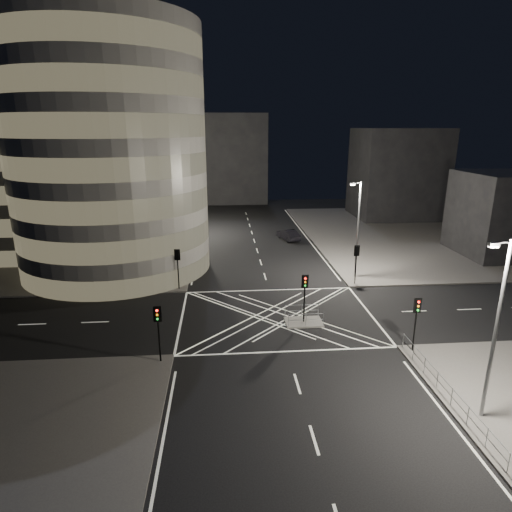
{
  "coord_description": "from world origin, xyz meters",
  "views": [
    {
      "loc": [
        -4.43,
        -32.88,
        15.31
      ],
      "look_at": [
        -1.15,
        7.76,
        3.0
      ],
      "focal_mm": 30.0,
      "sensor_mm": 36.0,
      "label": 1
    }
  ],
  "objects": [
    {
      "name": "sedan",
      "position": [
        4.82,
        25.23,
        0.75
      ],
      "size": [
        2.93,
        4.84,
        1.51
      ],
      "primitive_type": "imported",
      "rotation": [
        0.0,
        0.0,
        3.46
      ],
      "color": "black",
      "rests_on": "ground"
    },
    {
      "name": "street_lamp_left_near",
      "position": [
        -9.44,
        12.0,
        5.54
      ],
      "size": [
        1.25,
        0.25,
        10.0
      ],
      "color": "slate",
      "rests_on": "sidewalk_far_left"
    },
    {
      "name": "sidewalk_far_left",
      "position": [
        -29.0,
        27.0,
        0.07
      ],
      "size": [
        42.0,
        42.0,
        0.15
      ],
      "primitive_type": "cube",
      "color": "#4F4C4A",
      "rests_on": "ground"
    },
    {
      "name": "building_far_end",
      "position": [
        -4.0,
        58.0,
        9.0
      ],
      "size": [
        18.0,
        8.0,
        18.0
      ],
      "primitive_type": "cube",
      "color": "black",
      "rests_on": "ground"
    },
    {
      "name": "tree_b",
      "position": [
        -10.5,
        15.0,
        5.02
      ],
      "size": [
        4.28,
        4.28,
        7.35
      ],
      "color": "black",
      "rests_on": "sidewalk_far_left"
    },
    {
      "name": "traffic_signal_nr",
      "position": [
        8.8,
        -6.8,
        2.91
      ],
      "size": [
        0.55,
        0.22,
        4.0
      ],
      "color": "black",
      "rests_on": "sidewalk_near_right"
    },
    {
      "name": "railing_island_north",
      "position": [
        2.0,
        -0.6,
        0.7
      ],
      "size": [
        2.8,
        0.06,
        1.1
      ],
      "primitive_type": "cube",
      "color": "slate",
      "rests_on": "central_island"
    },
    {
      "name": "traffic_signal_fr",
      "position": [
        8.8,
        6.8,
        2.91
      ],
      "size": [
        0.55,
        0.22,
        4.0
      ],
      "color": "black",
      "rests_on": "sidewalk_far_right"
    },
    {
      "name": "traffic_signal_island",
      "position": [
        2.0,
        -1.5,
        2.91
      ],
      "size": [
        0.55,
        0.22,
        4.0
      ],
      "color": "black",
      "rests_on": "central_island"
    },
    {
      "name": "office_block_rear",
      "position": [
        -22.0,
        42.0,
        11.15
      ],
      "size": [
        24.0,
        16.0,
        22.0
      ],
      "primitive_type": "cube",
      "color": "gray",
      "rests_on": "sidewalk_far_left"
    },
    {
      "name": "building_right_far",
      "position": [
        26.0,
        40.0,
        7.65
      ],
      "size": [
        14.0,
        12.0,
        15.0
      ],
      "primitive_type": "cube",
      "color": "black",
      "rests_on": "sidewalk_far_right"
    },
    {
      "name": "building_right_near",
      "position": [
        30.0,
        16.0,
        5.15
      ],
      "size": [
        10.0,
        10.0,
        10.0
      ],
      "primitive_type": "cube",
      "color": "black",
      "rests_on": "sidewalk_far_right"
    },
    {
      "name": "tree_e",
      "position": [
        -10.5,
        33.0,
        4.21
      ],
      "size": [
        3.63,
        3.63,
        6.16
      ],
      "color": "black",
      "rests_on": "sidewalk_far_left"
    },
    {
      "name": "street_lamp_left_far",
      "position": [
        -9.44,
        30.0,
        5.54
      ],
      "size": [
        1.25,
        0.25,
        10.0
      ],
      "color": "slate",
      "rests_on": "sidewalk_far_left"
    },
    {
      "name": "sidewalk_far_right",
      "position": [
        29.0,
        27.0,
        0.07
      ],
      "size": [
        42.0,
        42.0,
        0.15
      ],
      "primitive_type": "cube",
      "color": "#4F4C4A",
      "rests_on": "ground"
    },
    {
      "name": "street_lamp_right_near",
      "position": [
        9.44,
        -14.0,
        5.54
      ],
      "size": [
        1.25,
        0.25,
        10.0
      ],
      "color": "slate",
      "rests_on": "sidewalk_near_right"
    },
    {
      "name": "tree_a",
      "position": [
        -10.5,
        9.0,
        4.29
      ],
      "size": [
        4.0,
        4.0,
        6.45
      ],
      "color": "black",
      "rests_on": "sidewalk_far_left"
    },
    {
      "name": "ground",
      "position": [
        0.0,
        0.0,
        0.0
      ],
      "size": [
        120.0,
        120.0,
        0.0
      ],
      "primitive_type": "plane",
      "color": "black",
      "rests_on": "ground"
    },
    {
      "name": "street_lamp_right_far",
      "position": [
        9.44,
        9.0,
        5.54
      ],
      "size": [
        1.25,
        0.25,
        10.0
      ],
      "color": "slate",
      "rests_on": "sidewalk_far_right"
    },
    {
      "name": "railing_island_south",
      "position": [
        2.0,
        -2.4,
        0.7
      ],
      "size": [
        2.8,
        0.06,
        1.1
      ],
      "primitive_type": "cube",
      "color": "slate",
      "rests_on": "central_island"
    },
    {
      "name": "office_tower_curved",
      "position": [
        -20.74,
        18.74,
        12.65
      ],
      "size": [
        30.0,
        29.0,
        27.2
      ],
      "color": "gray",
      "rests_on": "sidewalk_far_left"
    },
    {
      "name": "traffic_signal_fl",
      "position": [
        -8.8,
        6.8,
        2.91
      ],
      "size": [
        0.55,
        0.22,
        4.0
      ],
      "color": "black",
      "rests_on": "sidewalk_far_left"
    },
    {
      "name": "central_island",
      "position": [
        2.0,
        -1.5,
        0.07
      ],
      "size": [
        3.0,
        2.0,
        0.15
      ],
      "primitive_type": "cube",
      "color": "slate",
      "rests_on": "ground"
    },
    {
      "name": "traffic_signal_nl",
      "position": [
        -8.8,
        -6.8,
        2.91
      ],
      "size": [
        0.55,
        0.22,
        4.0
      ],
      "color": "black",
      "rests_on": "sidewalk_near_left"
    },
    {
      "name": "tree_d",
      "position": [
        -10.5,
        27.0,
        5.23
      ],
      "size": [
        5.29,
        5.29,
        8.13
      ],
      "color": "black",
      "rests_on": "sidewalk_far_left"
    },
    {
      "name": "tree_c",
      "position": [
        -10.5,
        21.0,
        4.78
      ],
      "size": [
        3.62,
        3.62,
        6.74
      ],
      "color": "black",
      "rests_on": "sidewalk_far_left"
    },
    {
      "name": "railing_near_right",
      "position": [
        8.3,
        -12.15,
        0.7
      ],
      "size": [
        0.06,
        11.7,
        1.1
      ],
      "primitive_type": "cube",
      "color": "slate",
      "rests_on": "sidewalk_near_right"
    }
  ]
}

